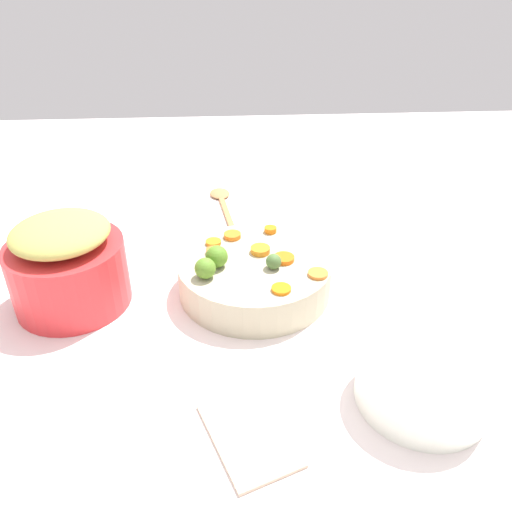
% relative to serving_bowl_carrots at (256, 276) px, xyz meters
% --- Properties ---
extents(tabletop, '(2.40, 2.40, 0.02)m').
position_rel_serving_bowl_carrots_xyz_m(tabletop, '(0.03, -0.00, -0.05)').
color(tabletop, white).
rests_on(tabletop, ground).
extents(serving_bowl_carrots, '(0.30, 0.30, 0.07)m').
position_rel_serving_bowl_carrots_xyz_m(serving_bowl_carrots, '(0.00, 0.00, 0.00)').
color(serving_bowl_carrots, '#B9B192').
rests_on(serving_bowl_carrots, tabletop).
extents(metal_pot, '(0.21, 0.21, 0.13)m').
position_rel_serving_bowl_carrots_xyz_m(metal_pot, '(0.01, -0.35, 0.03)').
color(metal_pot, red).
rests_on(metal_pot, tabletop).
extents(stuffing_mound, '(0.18, 0.18, 0.05)m').
position_rel_serving_bowl_carrots_xyz_m(stuffing_mound, '(0.01, -0.35, 0.12)').
color(stuffing_mound, tan).
rests_on(stuffing_mound, metal_pot).
extents(carrot_slice_0, '(0.04, 0.04, 0.01)m').
position_rel_serving_bowl_carrots_xyz_m(carrot_slice_0, '(-0.03, -0.08, 0.04)').
color(carrot_slice_0, orange).
rests_on(carrot_slice_0, serving_bowl_carrots).
extents(carrot_slice_1, '(0.04, 0.04, 0.01)m').
position_rel_serving_bowl_carrots_xyz_m(carrot_slice_1, '(-0.07, -0.08, 0.04)').
color(carrot_slice_1, orange).
rests_on(carrot_slice_1, serving_bowl_carrots).
extents(carrot_slice_2, '(0.04, 0.04, 0.01)m').
position_rel_serving_bowl_carrots_xyz_m(carrot_slice_2, '(0.10, 0.04, 0.04)').
color(carrot_slice_2, orange).
rests_on(carrot_slice_2, serving_bowl_carrots).
extents(carrot_slice_3, '(0.05, 0.05, 0.01)m').
position_rel_serving_bowl_carrots_xyz_m(carrot_slice_3, '(0.06, 0.11, 0.04)').
color(carrot_slice_3, orange).
rests_on(carrot_slice_3, serving_bowl_carrots).
extents(carrot_slice_4, '(0.05, 0.05, 0.01)m').
position_rel_serving_bowl_carrots_xyz_m(carrot_slice_4, '(-0.09, -0.04, 0.04)').
color(carrot_slice_4, orange).
rests_on(carrot_slice_4, serving_bowl_carrots).
extents(carrot_slice_5, '(0.04, 0.04, 0.01)m').
position_rel_serving_bowl_carrots_xyz_m(carrot_slice_5, '(-0.11, 0.04, 0.04)').
color(carrot_slice_5, orange).
rests_on(carrot_slice_5, serving_bowl_carrots).
extents(carrot_slice_6, '(0.05, 0.05, 0.01)m').
position_rel_serving_bowl_carrots_xyz_m(carrot_slice_6, '(-0.03, 0.01, 0.04)').
color(carrot_slice_6, orange).
rests_on(carrot_slice_6, serving_bowl_carrots).
extents(carrot_slice_7, '(0.06, 0.06, 0.01)m').
position_rel_serving_bowl_carrots_xyz_m(carrot_slice_7, '(0.00, 0.05, 0.04)').
color(carrot_slice_7, orange).
rests_on(carrot_slice_7, serving_bowl_carrots).
extents(brussels_sprout_0, '(0.04, 0.04, 0.04)m').
position_rel_serving_bowl_carrots_xyz_m(brussels_sprout_0, '(0.01, -0.07, 0.06)').
color(brussels_sprout_0, '#548725').
rests_on(brussels_sprout_0, serving_bowl_carrots).
extents(brussels_sprout_1, '(0.03, 0.03, 0.03)m').
position_rel_serving_bowl_carrots_xyz_m(brussels_sprout_1, '(0.03, 0.03, 0.05)').
color(brussels_sprout_1, '#4B6D36').
rests_on(brussels_sprout_1, serving_bowl_carrots).
extents(brussels_sprout_2, '(0.04, 0.04, 0.04)m').
position_rel_serving_bowl_carrots_xyz_m(brussels_sprout_2, '(0.05, -0.10, 0.05)').
color(brussels_sprout_2, '#578628').
rests_on(brussels_sprout_2, serving_bowl_carrots).
extents(wooden_spoon, '(0.31, 0.08, 0.01)m').
position_rel_serving_bowl_carrots_xyz_m(wooden_spoon, '(-0.39, -0.06, -0.03)').
color(wooden_spoon, '#AB7847').
rests_on(wooden_spoon, tabletop).
extents(casserole_dish, '(0.20, 0.20, 0.08)m').
position_rel_serving_bowl_carrots_xyz_m(casserole_dish, '(0.30, 0.23, 0.01)').
color(casserole_dish, white).
rests_on(casserole_dish, tabletop).
extents(dish_towel, '(0.18, 0.15, 0.01)m').
position_rel_serving_bowl_carrots_xyz_m(dish_towel, '(0.35, -0.03, -0.03)').
color(dish_towel, '#CCAF93').
rests_on(dish_towel, tabletop).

